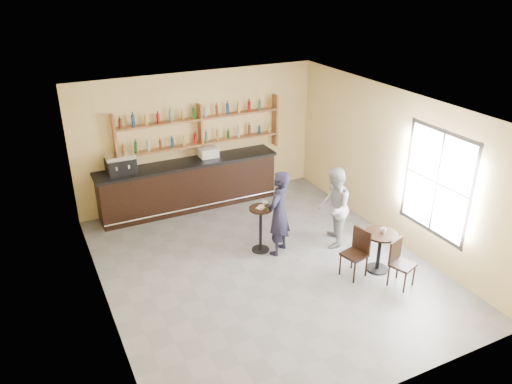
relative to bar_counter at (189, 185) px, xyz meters
name	(u,v)px	position (x,y,z in m)	size (l,w,h in m)	color
floor	(265,267)	(0.44, -3.15, -0.59)	(7.00, 7.00, 0.00)	slate
ceiling	(266,108)	(0.44, -3.15, 2.61)	(7.00, 7.00, 0.00)	white
wall_back	(199,138)	(0.44, 0.35, 1.01)	(7.00, 7.00, 0.00)	#F1D189
wall_front	(392,298)	(0.44, -6.65, 1.01)	(7.00, 7.00, 0.00)	#F1D189
wall_left	(98,228)	(-2.56, -3.15, 1.01)	(7.00, 7.00, 0.00)	#F1D189
wall_right	(394,166)	(3.44, -3.15, 1.01)	(7.00, 7.00, 0.00)	#F1D189
window_pane	(437,183)	(3.43, -4.35, 1.11)	(2.00, 2.00, 0.00)	white
window_frame	(437,183)	(3.42, -4.35, 1.11)	(0.04, 1.70, 2.10)	black
shelf_unit	(201,131)	(0.44, 0.22, 1.22)	(4.00, 0.26, 1.40)	brown
liquor_bottles	(200,124)	(0.44, 0.22, 1.39)	(3.68, 0.10, 1.00)	#8C5919
bar_counter	(189,185)	(0.00, 0.00, 0.00)	(4.35, 0.85, 1.18)	black
espresso_machine	(121,164)	(-1.54, 0.00, 0.81)	(0.62, 0.40, 0.44)	black
pastry_case	(208,153)	(0.52, 0.00, 0.72)	(0.44, 0.35, 0.26)	silver
pedestal_table	(261,229)	(0.64, -2.55, -0.10)	(0.48, 0.48, 0.98)	black
napkin	(261,208)	(0.64, -2.55, 0.40)	(0.15, 0.15, 0.00)	white
donut	(261,207)	(0.65, -2.56, 0.42)	(0.14, 0.14, 0.05)	#E09852
cup_pedestal	(265,203)	(0.78, -2.45, 0.44)	(0.11, 0.11, 0.09)	white
man_main	(279,213)	(0.94, -2.77, 0.31)	(0.65, 0.43, 1.79)	black
cafe_table	(379,252)	(2.36, -4.20, -0.18)	(0.64, 0.64, 0.81)	black
cup_cafe	(384,230)	(2.41, -4.20, 0.27)	(0.10, 0.10, 0.10)	white
chair_west	(354,254)	(1.81, -4.15, -0.12)	(0.41, 0.41, 0.95)	black
chair_south	(403,264)	(2.41, -4.80, -0.14)	(0.39, 0.39, 0.90)	black
patron_second	(333,208)	(2.10, -2.98, 0.27)	(0.83, 0.65, 1.72)	#9A9A9F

